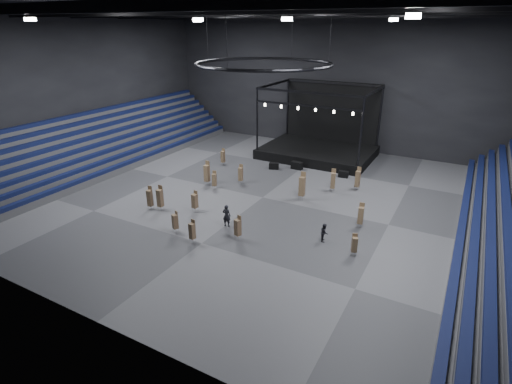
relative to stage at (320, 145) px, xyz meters
The scene contains 30 objects.
floor 16.30m from the stage, 90.00° to the right, with size 50.00×50.00×0.00m, color #4F4F52.
ceiling 23.18m from the stage, 90.00° to the right, with size 50.00×42.00×0.20m, color black.
wall_back 8.93m from the stage, 90.00° to the left, with size 50.00×0.20×18.00m, color black.
wall_front 37.99m from the stage, 90.00° to the right, with size 50.00×0.20×18.00m, color black.
wall_left 30.75m from the stage, 147.00° to the right, with size 0.20×42.00×18.00m, color black.
bleachers_left 28.10m from the stage, 144.71° to the right, with size 7.20×40.00×6.40m.
stage is the anchor object (origin of this frame).
truss_ring 19.93m from the stage, 90.00° to the right, with size 12.30×12.30×5.15m.
roof_girders 22.62m from the stage, 90.00° to the right, with size 49.00×30.35×0.70m.
floodlights 25.28m from the stage, 90.00° to the right, with size 28.60×16.60×0.25m.
flight_case_left 8.50m from the stage, 109.81° to the right, with size 1.16×0.58×0.77m, color black.
flight_case_mid 6.68m from the stage, 93.48° to the right, with size 1.36×0.68×0.91m, color black.
flight_case_right 8.65m from the stage, 50.86° to the right, with size 1.12×0.56×0.74m, color black.
chair_stack_0 24.84m from the stage, 84.92° to the right, with size 0.56×0.56×2.10m.
chair_stack_1 25.25m from the stage, 63.68° to the right, with size 0.54×0.54×1.80m.
chair_stack_2 12.40m from the stage, 50.95° to the right, with size 0.49×0.49×2.54m.
chair_stack_3 25.14m from the stage, 108.63° to the right, with size 0.50×0.50×2.34m.
chair_stack_4 22.54m from the stage, 100.33° to the right, with size 0.52×0.52×2.06m.
chair_stack_5 20.67m from the stage, 59.88° to the right, with size 0.51×0.51×2.27m.
chair_stack_6 17.52m from the stage, 113.34° to the right, with size 0.53×0.53×2.71m.
chair_stack_7 15.25m from the stage, 76.15° to the right, with size 0.57×0.57×2.90m.
chair_stack_8 26.93m from the stage, 91.58° to the right, with size 0.47×0.47×2.00m.
chair_stack_9 12.64m from the stage, 63.36° to the right, with size 0.60×0.60×2.47m.
chair_stack_10 26.41m from the stage, 96.60° to the right, with size 0.57×0.57×1.93m.
chair_stack_11 17.57m from the stage, 108.63° to the right, with size 0.54×0.54×2.00m.
chair_stack_12 24.53m from the stage, 106.73° to the right, with size 0.49×0.49×2.48m.
chair_stack_13 13.24m from the stage, 133.50° to the right, with size 0.43×0.43×2.12m.
chair_stack_14 14.54m from the stage, 105.67° to the right, with size 0.51×0.51×2.20m.
man_center 23.24m from the stage, 89.61° to the right, with size 0.73×0.48×2.01m, color black.
crew_member 23.22m from the stage, 68.62° to the right, with size 0.74×0.58×1.53m, color black.
Camera 1 is at (17.26, -32.90, 16.25)m, focal length 28.00 mm.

